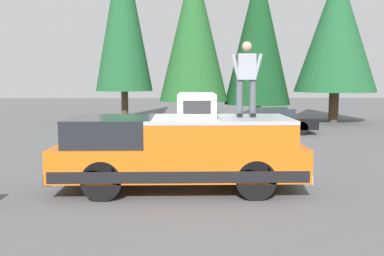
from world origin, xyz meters
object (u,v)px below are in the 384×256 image
object	(u,v)px
parked_car_black	(270,121)
pickup_truck	(180,151)
person_on_truck_bed	(246,77)
compressor_unit	(196,106)

from	to	relation	value
parked_car_black	pickup_truck	bearing A→B (deg)	157.64
person_on_truck_bed	parked_car_black	size ratio (longest dim) A/B	0.41
compressor_unit	parked_car_black	size ratio (longest dim) A/B	0.20
compressor_unit	person_on_truck_bed	world-z (taller)	person_on_truck_bed
pickup_truck	compressor_unit	bearing A→B (deg)	-117.83
compressor_unit	parked_car_black	xyz separation A→B (m)	(10.11, -3.70, -1.35)
parked_car_black	compressor_unit	bearing A→B (deg)	159.89
person_on_truck_bed	parked_car_black	distance (m)	10.32
compressor_unit	parked_car_black	bearing A→B (deg)	-20.11
compressor_unit	person_on_truck_bed	bearing A→B (deg)	-74.85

